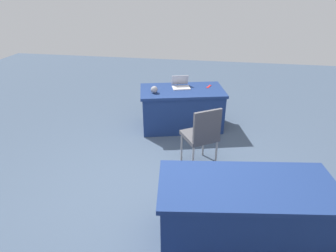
{
  "coord_description": "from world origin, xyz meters",
  "views": [
    {
      "loc": [
        -0.49,
        2.87,
        2.48
      ],
      "look_at": [
        0.02,
        -0.19,
        0.9
      ],
      "focal_mm": 30.13,
      "sensor_mm": 36.0,
      "label": 1
    }
  ],
  "objects_px": {
    "yarn_ball": "(154,90)",
    "scissors_red": "(209,86)",
    "table_foreground": "(182,108)",
    "table_back_left": "(244,213)",
    "chair_by_pillar": "(202,134)",
    "laptop_silver": "(181,85)"
  },
  "relations": [
    {
      "from": "yarn_ball",
      "to": "chair_by_pillar",
      "type": "bearing_deg",
      "value": 131.29
    },
    {
      "from": "chair_by_pillar",
      "to": "table_back_left",
      "type": "bearing_deg",
      "value": -100.56
    },
    {
      "from": "table_back_left",
      "to": "scissors_red",
      "type": "distance_m",
      "value": 2.88
    },
    {
      "from": "table_back_left",
      "to": "scissors_red",
      "type": "height_order",
      "value": "scissors_red"
    },
    {
      "from": "table_back_left",
      "to": "chair_by_pillar",
      "type": "bearing_deg",
      "value": -68.25
    },
    {
      "from": "table_foreground",
      "to": "table_back_left",
      "type": "xyz_separation_m",
      "value": [
        -0.96,
        2.58,
        0.0
      ]
    },
    {
      "from": "laptop_silver",
      "to": "scissors_red",
      "type": "distance_m",
      "value": 0.53
    },
    {
      "from": "yarn_ball",
      "to": "scissors_red",
      "type": "xyz_separation_m",
      "value": [
        -0.94,
        -0.49,
        -0.06
      ]
    },
    {
      "from": "table_foreground",
      "to": "chair_by_pillar",
      "type": "height_order",
      "value": "chair_by_pillar"
    },
    {
      "from": "laptop_silver",
      "to": "scissors_red",
      "type": "height_order",
      "value": "laptop_silver"
    },
    {
      "from": "chair_by_pillar",
      "to": "yarn_ball",
      "type": "bearing_deg",
      "value": 98.98
    },
    {
      "from": "table_foreground",
      "to": "yarn_ball",
      "type": "distance_m",
      "value": 0.69
    },
    {
      "from": "table_foreground",
      "to": "table_back_left",
      "type": "height_order",
      "value": "same"
    },
    {
      "from": "chair_by_pillar",
      "to": "laptop_silver",
      "type": "height_order",
      "value": "chair_by_pillar"
    },
    {
      "from": "yarn_ball",
      "to": "scissors_red",
      "type": "distance_m",
      "value": 1.06
    },
    {
      "from": "scissors_red",
      "to": "chair_by_pillar",
      "type": "bearing_deg",
      "value": 16.84
    },
    {
      "from": "table_back_left",
      "to": "yarn_ball",
      "type": "bearing_deg",
      "value": -58.5
    },
    {
      "from": "chair_by_pillar",
      "to": "laptop_silver",
      "type": "relative_size",
      "value": 2.51
    },
    {
      "from": "table_back_left",
      "to": "laptop_silver",
      "type": "bearing_deg",
      "value": -69.63
    },
    {
      "from": "scissors_red",
      "to": "laptop_silver",
      "type": "bearing_deg",
      "value": -58.9
    },
    {
      "from": "table_foreground",
      "to": "scissors_red",
      "type": "distance_m",
      "value": 0.65
    },
    {
      "from": "table_back_left",
      "to": "table_foreground",
      "type": "bearing_deg",
      "value": -69.61
    }
  ]
}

